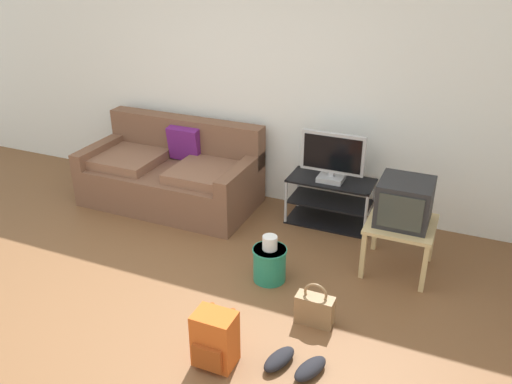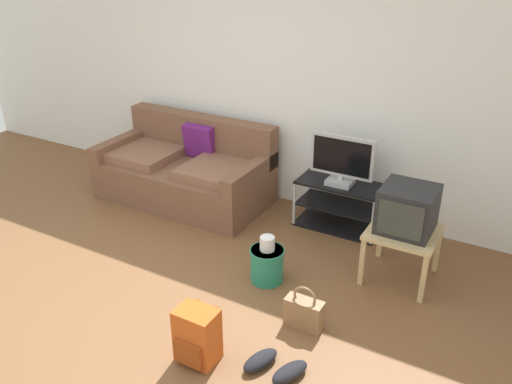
# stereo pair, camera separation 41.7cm
# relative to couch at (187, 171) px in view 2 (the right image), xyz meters

# --- Properties ---
(ground_plane) EXTENTS (9.00, 9.80, 0.02)m
(ground_plane) POSITION_rel_couch_xyz_m (0.76, -1.90, -0.33)
(ground_plane) COLOR brown
(wall_back) EXTENTS (9.00, 0.10, 2.70)m
(wall_back) POSITION_rel_couch_xyz_m (0.76, 0.55, 1.03)
(wall_back) COLOR white
(wall_back) RESTS_ON ground_plane
(couch) EXTENTS (1.83, 0.94, 0.86)m
(couch) POSITION_rel_couch_xyz_m (0.00, 0.00, 0.00)
(couch) COLOR brown
(couch) RESTS_ON ground_plane
(tv_stand) EXTENTS (0.84, 0.41, 0.48)m
(tv_stand) POSITION_rel_couch_xyz_m (1.70, 0.20, -0.08)
(tv_stand) COLOR black
(tv_stand) RESTS_ON ground_plane
(flat_tv) EXTENTS (0.62, 0.22, 0.49)m
(flat_tv) POSITION_rel_couch_xyz_m (1.70, 0.18, 0.40)
(flat_tv) COLOR #B2B2B7
(flat_tv) RESTS_ON tv_stand
(side_table) EXTENTS (0.56, 0.56, 0.46)m
(side_table) POSITION_rel_couch_xyz_m (2.48, -0.37, 0.08)
(side_table) COLOR tan
(side_table) RESTS_ON ground_plane
(crt_tv) EXTENTS (0.43, 0.43, 0.37)m
(crt_tv) POSITION_rel_couch_xyz_m (2.48, -0.36, 0.33)
(crt_tv) COLOR #232326
(crt_tv) RESTS_ON side_table
(backpack) EXTENTS (0.28, 0.27, 0.40)m
(backpack) POSITION_rel_couch_xyz_m (1.55, -2.01, -0.12)
(backpack) COLOR #CC561E
(backpack) RESTS_ON ground_plane
(handbag) EXTENTS (0.29, 0.12, 0.35)m
(handbag) POSITION_rel_couch_xyz_m (2.04, -1.35, -0.19)
(handbag) COLOR olive
(handbag) RESTS_ON ground_plane
(cleaning_bucket) EXTENTS (0.29, 0.29, 0.42)m
(cleaning_bucket) POSITION_rel_couch_xyz_m (1.52, -0.96, -0.14)
(cleaning_bucket) COLOR #238466
(cleaning_bucket) RESTS_ON ground_plane
(sneakers_pair) EXTENTS (0.44, 0.31, 0.09)m
(sneakers_pair) POSITION_rel_couch_xyz_m (2.07, -1.86, -0.27)
(sneakers_pair) COLOR black
(sneakers_pair) RESTS_ON ground_plane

